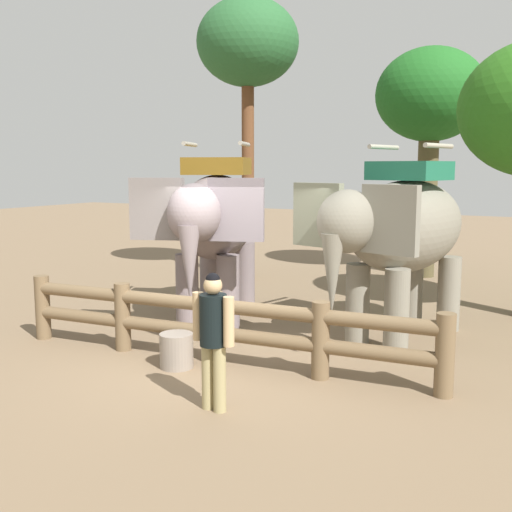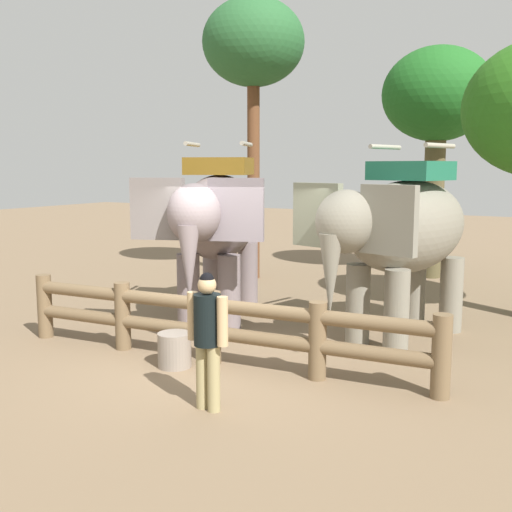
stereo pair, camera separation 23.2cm
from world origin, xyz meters
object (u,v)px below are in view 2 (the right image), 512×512
object	(u,v)px
elephant_near_left	(217,221)
tree_far_left	(437,100)
elephant_center	(401,232)
feed_bucket	(175,350)
log_fence	(213,322)
tourist_woman_in_black	(207,331)
tree_back_center	(253,47)

from	to	relation	value
elephant_near_left	tree_far_left	distance (m)	7.34
elephant_near_left	elephant_center	bearing A→B (deg)	5.95
elephant_near_left	tree_far_left	size ratio (longest dim) A/B	0.68
tree_far_left	feed_bucket	bearing A→B (deg)	-98.87
elephant_center	log_fence	bearing A→B (deg)	-128.48
elephant_near_left	tourist_woman_in_black	size ratio (longest dim) A/B	2.39
elephant_center	feed_bucket	distance (m)	4.04
elephant_near_left	elephant_center	size ratio (longest dim) A/B	1.02
log_fence	elephant_center	distance (m)	3.39
feed_bucket	elephant_near_left	bearing A→B (deg)	110.00
tree_far_left	tree_back_center	xyz separation A→B (m)	(-3.92, -2.30, 1.25)
elephant_near_left	tree_back_center	size ratio (longest dim) A/B	0.57
elephant_near_left	tree_far_left	bearing A→B (deg)	70.10
log_fence	elephant_near_left	xyz separation A→B (m)	(-1.31, 2.14, 1.22)
elephant_center	tourist_woman_in_black	world-z (taller)	elephant_center
log_fence	tourist_woman_in_black	bearing A→B (deg)	-58.48
tourist_woman_in_black	tree_back_center	distance (m)	9.86
tree_far_left	tree_back_center	world-z (taller)	tree_back_center
tourist_woman_in_black	feed_bucket	world-z (taller)	tourist_woman_in_black
tourist_woman_in_black	tree_back_center	world-z (taller)	tree_back_center
tree_far_left	tourist_woman_in_black	bearing A→B (deg)	-90.71
tree_back_center	tourist_woman_in_black	bearing A→B (deg)	-63.95
log_fence	elephant_near_left	distance (m)	2.79
tree_far_left	feed_bucket	distance (m)	10.04
log_fence	tourist_woman_in_black	size ratio (longest dim) A/B	4.07
tourist_woman_in_black	tree_far_left	distance (m)	10.66
log_fence	elephant_near_left	world-z (taller)	elephant_near_left
log_fence	elephant_center	size ratio (longest dim) A/B	1.74
log_fence	tourist_woman_in_black	xyz separation A→B (m)	(0.91, -1.48, 0.34)
elephant_center	tree_back_center	size ratio (longest dim) A/B	0.55
elephant_center	tree_far_left	distance (m)	6.73
log_fence	tree_back_center	bearing A→B (deg)	114.69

